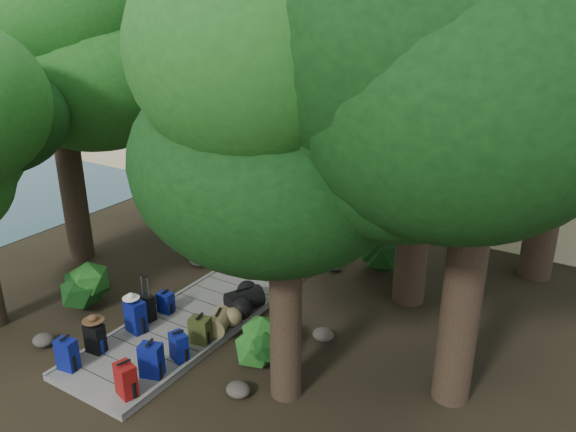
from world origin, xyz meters
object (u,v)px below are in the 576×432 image
Objects in this scene: duffel_right_khaki at (219,322)px; lone_suitcase_on_sand at (390,183)px; duffel_right_black at (244,299)px; backpack_left_a at (67,353)px; kayak at (333,163)px; backpack_right_a at (126,378)px; backpack_left_d at (166,301)px; backpack_right_d at (200,329)px; backpack_left_c at (135,314)px; backpack_right_b at (151,359)px; backpack_left_b at (95,337)px; sun_lounger at (491,188)px; suitcase_on_boardwalk at (147,307)px; backpack_right_c at (179,345)px.

duffel_right_khaki is 10.16m from lone_suitcase_on_sand.
duffel_right_khaki is at bearing -59.61° from duffel_right_black.
backpack_left_a reaches higher than kayak.
backpack_left_d is at bearing 135.88° from backpack_right_a.
backpack_right_d is 0.76× the size of duffel_right_black.
duffel_right_khaki is 0.95m from duffel_right_black.
duffel_right_khaki is 0.20× the size of kayak.
backpack_right_b is at bearing -24.38° from backpack_left_c.
backpack_left_b is (-0.00, 0.62, -0.01)m from backpack_left_a.
kayak is (-3.63, 13.75, -0.29)m from backpack_right_b.
backpack_right_b is 13.57m from sun_lounger.
backpack_right_a is at bearing -114.69° from duffel_right_khaki.
backpack_left_c is at bearing -108.91° from sun_lounger.
backpack_left_d is 12.24m from sun_lounger.
backpack_right_b is 1.18× the size of backpack_right_d.
backpack_right_a is (1.31, -1.48, -0.04)m from backpack_left_c.
backpack_left_b is 1.14× the size of suitcase_on_boardwalk.
backpack_right_d is 0.94× the size of duffel_right_khaki.
duffel_right_black is at bearing 105.65° from backpack_right_a.
lone_suitcase_on_sand is (-0.50, 10.63, -0.05)m from backpack_right_d.
suitcase_on_boardwalk is at bearing -84.62° from kayak.
backpack_left_a is at bearing -95.27° from backpack_left_b.
backpack_left_b reaches higher than backpack_right_c.
backpack_left_c is (0.12, 0.91, 0.05)m from backpack_left_b.
duffel_right_khaki is at bearing 70.75° from backpack_right_d.
duffel_right_black is at bearing -105.08° from sun_lounger.
backpack_left_c is at bearing -99.92° from duffel_right_black.
backpack_left_c is at bearing 126.86° from backpack_right_b.
suitcase_on_boardwalk is at bearing -110.99° from backpack_left_d.
backpack_left_c is 1.40m from backpack_right_d.
backpack_right_a is at bearing -80.38° from kayak.
backpack_left_c is 1.51× the size of backpack_left_d.
backpack_right_c reaches higher than duffel_right_khaki.
backpack_right_b is (-0.02, 0.60, 0.02)m from backpack_right_a.
backpack_right_b is (1.42, 0.03, 0.03)m from backpack_left_b.
backpack_left_a is at bearing -161.72° from backpack_right_a.
backpack_right_a is 2.41m from suitcase_on_boardwalk.
kayak is (-3.68, 11.07, -0.19)m from duffel_right_black.
backpack_left_b reaches higher than sun_lounger.
backpack_left_a is 3.65m from duffel_right_black.
backpack_right_a is at bearing -38.80° from backpack_left_c.
backpack_left_c is at bearing 76.80° from backpack_left_a.
backpack_left_c reaches higher than lone_suitcase_on_sand.
backpack_right_a is 0.21× the size of kayak.
backpack_left_a is 1.53m from backpack_left_c.
backpack_right_b is 14.22m from kayak.
sun_lounger is at bearing 65.99° from backpack_right_d.
backpack_left_b is at bearing 162.19° from backpack_right_b.
backpack_right_c is at bearing -102.75° from sun_lounger.
duffel_right_black is (-0.06, 0.95, 0.03)m from duffel_right_khaki.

